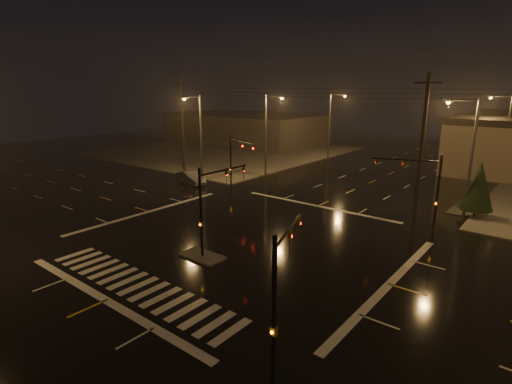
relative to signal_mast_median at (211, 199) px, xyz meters
The scene contains 20 objects.
ground 4.85m from the signal_mast_median, 90.00° to the left, with size 140.00×140.00×0.00m, color black.
sidewalk_nw 44.80m from the signal_mast_median, 132.21° to the left, with size 36.00×36.00×0.12m, color #4B4943.
median_island 3.79m from the signal_mast_median, 90.00° to the right, with size 3.00×1.60×0.15m, color #4B4943.
crosswalk 7.01m from the signal_mast_median, 90.00° to the right, with size 15.00×2.60×0.01m, color beige.
stop_bar_near 8.77m from the signal_mast_median, 90.00° to the right, with size 16.00×0.50×0.01m, color beige.
stop_bar_far 14.56m from the signal_mast_median, 90.00° to the left, with size 16.00×0.50×0.01m, color beige.
commercial_block 57.07m from the signal_mast_median, 127.83° to the left, with size 30.00×18.00×5.60m, color #3B3534.
signal_mast_median is the anchor object (origin of this frame).
signal_mast_ne 16.27m from the signal_mast_median, 54.28° to the left, with size 4.84×1.86×6.00m.
signal_mast_nw 16.27m from the signal_mast_median, 125.72° to the left, with size 4.84×1.86×6.00m.
signal_mast_se 12.22m from the signal_mast_median, 33.15° to the right, with size 1.55×3.87×6.00m.
streetlight_1 23.94m from the signal_mast_median, 117.96° to the left, with size 2.77×0.32×10.00m.
streetlight_2 38.78m from the signal_mast_median, 106.79° to the left, with size 2.77×0.32×10.00m.
streetlight_3 22.20m from the signal_mast_median, 59.61° to the left, with size 2.77×0.32×10.00m.
streetlight_4 40.69m from the signal_mast_median, 74.03° to the left, with size 2.77×0.32×10.00m.
streetlight_5 21.53m from the signal_mast_median, 138.30° to the left, with size 0.32×2.77×10.00m.
utility_pole_0 27.95m from the signal_mast_median, 142.19° to the left, with size 2.20×0.32×12.00m.
utility_pole_1 19.00m from the signal_mast_median, 64.89° to the left, with size 2.20×0.32×12.00m.
conifer_0 23.13m from the signal_mast_median, 58.01° to the left, with size 2.64×2.64×4.82m.
car_crossing 20.55m from the signal_mast_median, 141.53° to the left, with size 1.55×4.45×1.46m, color #53545A.
Camera 1 is at (17.88, -20.80, 10.83)m, focal length 28.00 mm.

